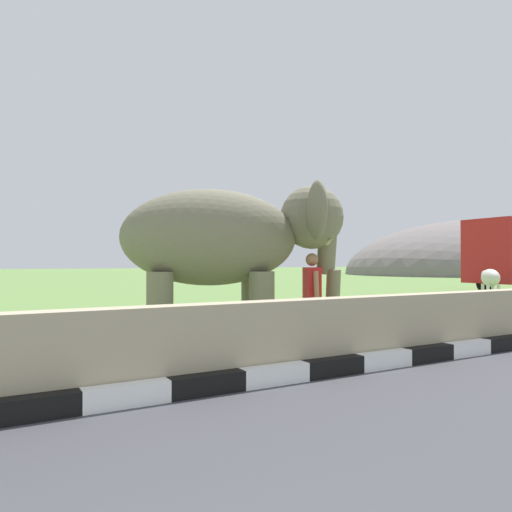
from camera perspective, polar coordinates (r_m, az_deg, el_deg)
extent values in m
cube|color=black|center=(5.19, -25.12, -16.05)|extent=(0.90, 0.20, 0.24)
cube|color=white|center=(5.34, -15.06, -15.66)|extent=(0.90, 0.20, 0.24)
cube|color=black|center=(5.62, -5.84, -14.89)|extent=(0.90, 0.20, 0.24)
cube|color=white|center=(6.04, 2.23, -13.91)|extent=(0.90, 0.20, 0.24)
cube|color=black|center=(6.54, 9.11, -12.86)|extent=(0.90, 0.20, 0.24)
cube|color=white|center=(7.13, 14.87, -11.83)|extent=(0.90, 0.20, 0.24)
cube|color=black|center=(7.78, 19.68, -10.87)|extent=(0.90, 0.20, 0.24)
cube|color=white|center=(8.47, 23.71, -10.01)|extent=(0.90, 0.20, 0.24)
cube|color=black|center=(9.20, 27.10, -9.24)|extent=(0.90, 0.20, 0.24)
cube|color=tan|center=(5.85, -6.14, -10.53)|extent=(28.00, 0.36, 1.00)
cylinder|color=#746F59|center=(9.13, -0.37, -5.92)|extent=(0.44, 0.44, 1.34)
cylinder|color=#746F59|center=(8.25, 0.67, -6.48)|extent=(0.44, 0.44, 1.34)
cylinder|color=#746F59|center=(9.00, -11.16, -5.98)|extent=(0.44, 0.44, 1.34)
cylinder|color=#746F59|center=(8.11, -11.30, -6.56)|extent=(0.44, 0.44, 1.34)
ellipsoid|color=#746F59|center=(8.55, -5.50, 2.21)|extent=(3.46, 2.56, 1.70)
sphere|color=#746F59|center=(8.92, 6.61, 4.55)|extent=(1.16, 1.16, 1.16)
ellipsoid|color=#D84C8C|center=(9.02, 8.38, 5.46)|extent=(0.56, 0.72, 0.44)
ellipsoid|color=#746F59|center=(9.63, 4.46, 4.46)|extent=(0.53, 0.93, 1.00)
ellipsoid|color=#746F59|center=(8.14, 7.19, 5.41)|extent=(0.53, 0.93, 1.00)
cylinder|color=#746F59|center=(8.97, 8.39, 1.01)|extent=(0.50, 0.61, 1.00)
cylinder|color=#746F59|center=(9.02, 9.10, -4.09)|extent=(0.36, 0.42, 0.83)
cone|color=beige|center=(9.22, 7.50, 1.58)|extent=(0.32, 0.58, 0.22)
cone|color=beige|center=(8.69, 8.60, 1.72)|extent=(0.32, 0.58, 0.22)
cylinder|color=navy|center=(8.88, 6.45, -7.74)|extent=(0.15, 0.15, 0.82)
cylinder|color=navy|center=(8.69, 6.83, -7.89)|extent=(0.15, 0.15, 0.82)
cube|color=red|center=(8.72, 6.63, -3.25)|extent=(0.36, 0.46, 0.58)
cylinder|color=#9E7251|center=(8.97, 6.15, -3.36)|extent=(0.12, 0.12, 0.52)
cylinder|color=#9E7251|center=(8.48, 7.13, -3.52)|extent=(0.13, 0.17, 0.53)
sphere|color=#9E7251|center=(8.71, 6.62, -0.42)|extent=(0.23, 0.23, 0.23)
cylinder|color=black|center=(26.45, 25.46, -2.79)|extent=(1.01, 0.32, 1.00)
ellipsoid|color=#473323|center=(25.08, 28.00, -1.76)|extent=(0.34, 0.44, 0.32)
cylinder|color=beige|center=(20.73, 25.23, -3.87)|extent=(0.12, 0.12, 0.65)
cylinder|color=beige|center=(20.80, 26.20, -3.86)|extent=(0.12, 0.12, 0.65)
cylinder|color=beige|center=(19.85, 25.74, -4.01)|extent=(0.12, 0.12, 0.65)
cylinder|color=beige|center=(19.92, 26.76, -4.00)|extent=(0.12, 0.12, 0.65)
ellipsoid|color=beige|center=(20.30, 25.97, -2.32)|extent=(1.47, 1.50, 0.66)
ellipsoid|color=beige|center=(21.21, 25.44, -1.98)|extent=(0.46, 0.47, 0.32)
ellipsoid|color=slate|center=(67.01, 25.93, -1.90)|extent=(38.70, 30.96, 13.59)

